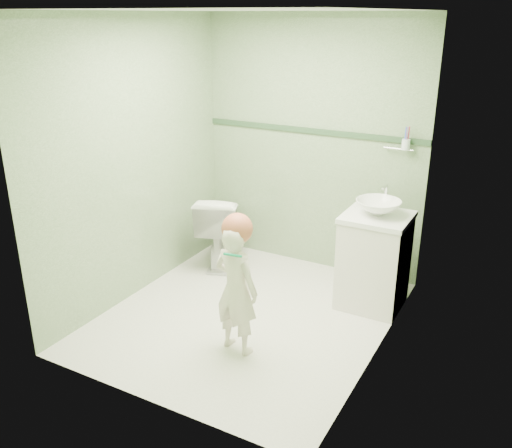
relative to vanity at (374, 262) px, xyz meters
The scene contains 12 objects.
ground 1.16m from the vanity, 140.19° to the right, with size 2.50×2.50×0.00m, color beige.
room_shell 1.35m from the vanity, 140.19° to the right, with size 2.50×2.54×2.40m.
trim_stripe 1.38m from the vanity, 147.36° to the left, with size 2.20×0.02×0.05m, color #2F4C30.
vanity is the anchor object (origin of this frame).
counter 0.41m from the vanity, ahead, with size 0.54×0.52×0.04m, color white.
basin 0.49m from the vanity, ahead, with size 0.37×0.37×0.13m, color white.
faucet 0.60m from the vanity, 90.00° to the left, with size 0.03×0.13×0.18m.
cup_holder 1.05m from the vanity, 83.68° to the left, with size 0.26×0.07×0.21m.
toilet 1.58m from the vanity, behind, with size 0.42×0.73×0.74m, color white.
toddler 1.34m from the vanity, 120.46° to the right, with size 0.37×0.24×1.00m, color silver.
hair_cap 1.43m from the vanity, 121.01° to the right, with size 0.22×0.22×0.22m, color #B25A3E.
teal_toothbrush 1.49m from the vanity, 115.81° to the right, with size 0.11×0.14×0.08m.
Camera 1 is at (1.99, -3.49, 2.37)m, focal length 38.47 mm.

